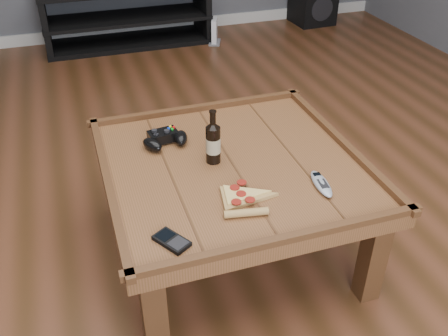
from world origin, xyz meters
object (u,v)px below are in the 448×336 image
object	(u,v)px
pizza_slice	(242,198)
subwoofer	(313,4)
game_controller	(165,139)
game_console	(215,32)
beer_bottle	(213,142)
coffee_table	(232,176)
media_console	(127,16)
smartphone	(172,241)
remote_control	(321,184)

from	to	relation	value
pizza_slice	subwoofer	bearing A→B (deg)	69.05
game_controller	game_console	bearing A→B (deg)	60.32
beer_bottle	pizza_slice	distance (m)	0.29
coffee_table	beer_bottle	world-z (taller)	beer_bottle
media_console	game_controller	bearing A→B (deg)	-94.95
coffee_table	game_console	size ratio (longest dim) A/B	4.78
media_console	smartphone	bearing A→B (deg)	-96.10
beer_bottle	game_controller	size ratio (longest dim) A/B	1.05
game_controller	smartphone	xyz separation A→B (m)	(-0.12, -0.60, -0.02)
game_controller	subwoofer	world-z (taller)	game_controller
pizza_slice	smartphone	distance (m)	0.32
pizza_slice	game_console	bearing A→B (deg)	84.84
pizza_slice	remote_control	size ratio (longest dim) A/B	1.69
coffee_table	smartphone	size ratio (longest dim) A/B	7.60
beer_bottle	remote_control	world-z (taller)	beer_bottle
pizza_slice	game_console	distance (m)	2.90
coffee_table	game_controller	world-z (taller)	game_controller
remote_control	coffee_table	bearing A→B (deg)	142.50
game_console	remote_control	bearing A→B (deg)	-77.61
beer_bottle	coffee_table	bearing A→B (deg)	-29.61
coffee_table	game_controller	xyz separation A→B (m)	(-0.22, 0.23, 0.09)
beer_bottle	game_console	distance (m)	2.66
coffee_table	media_console	xyz separation A→B (m)	(0.00, 2.75, -0.15)
beer_bottle	media_console	bearing A→B (deg)	88.59
game_console	pizza_slice	bearing A→B (deg)	-83.70
remote_control	subwoofer	bearing A→B (deg)	69.63
media_console	remote_control	xyz separation A→B (m)	(0.26, -3.00, 0.22)
media_console	subwoofer	world-z (taller)	media_console
remote_control	game_controller	bearing A→B (deg)	141.49
pizza_slice	remote_control	bearing A→B (deg)	8.30
beer_bottle	subwoofer	distance (m)	3.35
game_controller	game_console	world-z (taller)	game_controller
coffee_table	smartphone	distance (m)	0.51
game_controller	pizza_slice	xyz separation A→B (m)	(0.17, -0.46, -0.02)
coffee_table	remote_control	distance (m)	0.37
media_console	remote_control	bearing A→B (deg)	-85.04
subwoofer	media_console	bearing A→B (deg)	178.36
coffee_table	remote_control	bearing A→B (deg)	-43.79
beer_bottle	game_console	bearing A→B (deg)	72.60
beer_bottle	remote_control	distance (m)	0.44
pizza_slice	remote_control	xyz separation A→B (m)	(0.31, -0.01, 0.00)
beer_bottle	game_controller	world-z (taller)	beer_bottle
remote_control	game_console	size ratio (longest dim) A/B	0.82
pizza_slice	subwoofer	distance (m)	3.56
media_console	remote_control	size ratio (longest dim) A/B	7.93
game_console	game_controller	bearing A→B (deg)	-90.34
smartphone	subwoofer	bearing A→B (deg)	24.62
beer_bottle	pizza_slice	size ratio (longest dim) A/B	0.75
game_console	subwoofer	bearing A→B (deg)	35.32
beer_bottle	game_console	world-z (taller)	beer_bottle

